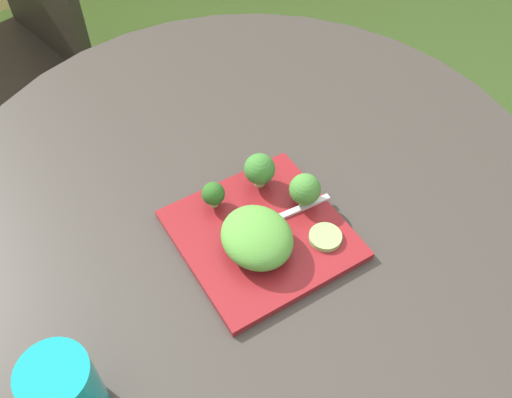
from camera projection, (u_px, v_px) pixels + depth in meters
The scene contains 11 objects.
ground_plane at pixel (253, 367), 1.55m from camera, with size 12.00×12.00×0.00m, color #669342.
patio_table at pixel (252, 262), 1.14m from camera, with size 1.07×1.07×0.73m.
patio_chair at pixel (13, 39), 1.60m from camera, with size 0.53×0.53×0.90m.
salad_plate at pixel (262, 234), 0.91m from camera, with size 0.25×0.25×0.01m, color maroon.
drinking_glass at pixel (66, 395), 0.70m from camera, with size 0.09×0.09×0.12m.
fork at pixel (280, 217), 0.92m from camera, with size 0.15×0.03×0.00m.
lettuce_mound at pixel (257, 237), 0.87m from camera, with size 0.11×0.12×0.06m, color #519338.
broccoli_floret_0 at pixel (212, 193), 0.92m from camera, with size 0.04×0.04×0.05m.
broccoli_floret_1 at pixel (305, 189), 0.92m from camera, with size 0.05×0.05×0.06m.
broccoli_floret_2 at pixel (261, 171), 0.94m from camera, with size 0.05×0.05×0.06m.
cucumber_slice_0 at pixel (325, 237), 0.90m from camera, with size 0.05×0.05×0.01m, color #8EB766.
Camera 1 is at (-0.32, -0.54, 1.49)m, focal length 40.33 mm.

